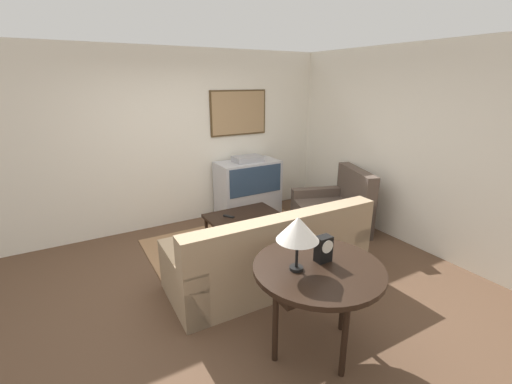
{
  "coord_description": "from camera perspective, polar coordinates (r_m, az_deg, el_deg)",
  "views": [
    {
      "loc": [
        -1.51,
        -3.06,
        2.23
      ],
      "look_at": [
        0.75,
        0.85,
        0.75
      ],
      "focal_mm": 24.0,
      "sensor_mm": 36.0,
      "label": 1
    }
  ],
  "objects": [
    {
      "name": "table_lamp",
      "position": [
        2.63,
        6.99,
        -6.19
      ],
      "size": [
        0.33,
        0.33,
        0.45
      ],
      "color": "black",
      "rests_on": "console_table"
    },
    {
      "name": "tv",
      "position": [
        5.78,
        -1.35,
        0.64
      ],
      "size": [
        1.04,
        0.55,
        1.04
      ],
      "color": "#B7B7BC",
      "rests_on": "ground_plane"
    },
    {
      "name": "mantel_clock",
      "position": [
        2.89,
        11.18,
        -9.27
      ],
      "size": [
        0.13,
        0.1,
        0.22
      ],
      "color": "black",
      "rests_on": "console_table"
    },
    {
      "name": "armchair",
      "position": [
        5.44,
        12.78,
        -3.21
      ],
      "size": [
        1.25,
        1.27,
        0.95
      ],
      "rotation": [
        0.0,
        0.0,
        -1.92
      ],
      "color": "brown",
      "rests_on": "ground_plane"
    },
    {
      "name": "wall_right",
      "position": [
        5.23,
        23.28,
        6.98
      ],
      "size": [
        0.06,
        12.0,
        2.7
      ],
      "color": "silver",
      "rests_on": "ground_plane"
    },
    {
      "name": "wall_back",
      "position": [
        5.48,
        -13.65,
        8.45
      ],
      "size": [
        12.0,
        0.1,
        2.7
      ],
      "color": "silver",
      "rests_on": "ground_plane"
    },
    {
      "name": "remote",
      "position": [
        4.71,
        -4.57,
        -4.07
      ],
      "size": [
        0.12,
        0.16,
        0.02
      ],
      "color": "black",
      "rests_on": "coffee_table"
    },
    {
      "name": "ground_plane",
      "position": [
        4.08,
        -3.27,
        -15.05
      ],
      "size": [
        12.0,
        12.0,
        0.0
      ],
      "primitive_type": "plane",
      "color": "brown"
    },
    {
      "name": "console_table",
      "position": [
        2.9,
        10.37,
        -13.29
      ],
      "size": [
        1.06,
        1.06,
        0.81
      ],
      "color": "black",
      "rests_on": "ground_plane"
    },
    {
      "name": "coffee_table",
      "position": [
        4.86,
        -2.52,
        -4.09
      ],
      "size": [
        1.0,
        0.49,
        0.44
      ],
      "color": "black",
      "rests_on": "ground_plane"
    },
    {
      "name": "area_rug",
      "position": [
        5.0,
        -2.68,
        -8.28
      ],
      "size": [
        2.53,
        1.55,
        0.01
      ],
      "color": "#99704C",
      "rests_on": "ground_plane"
    },
    {
      "name": "couch",
      "position": [
        3.96,
        2.49,
        -10.8
      ],
      "size": [
        2.29,
        0.95,
        0.92
      ],
      "rotation": [
        0.0,
        0.0,
        3.12
      ],
      "color": "#9E8466",
      "rests_on": "ground_plane"
    }
  ]
}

